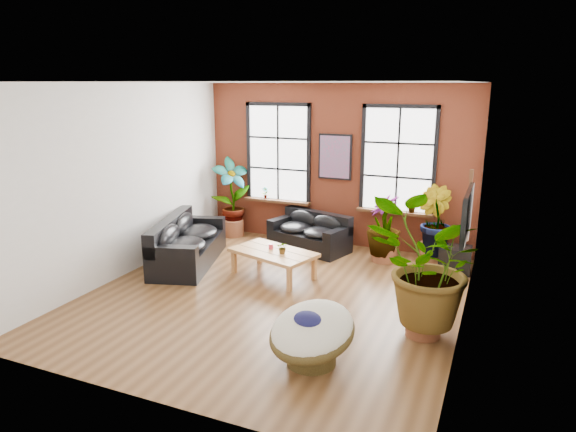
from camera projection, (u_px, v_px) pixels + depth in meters
name	position (u px, v px, depth m)	size (l,w,h in m)	color
room	(277.00, 193.00, 8.37)	(6.04, 6.54, 3.54)	brown
sofa_back	(310.00, 233.00, 11.06)	(1.88, 1.29, 0.79)	black
sofa_left	(186.00, 243.00, 10.15)	(1.59, 2.48, 0.91)	black
coffee_table	(273.00, 254.00, 9.45)	(1.73, 1.29, 0.59)	#C08145
papasan_chair	(312.00, 333.00, 6.49)	(1.43, 1.44, 0.83)	#503F1C
poster	(335.00, 157.00, 11.03)	(0.74, 0.06, 0.98)	black
tv_wall_unit	(467.00, 216.00, 7.71)	(0.13, 1.86, 1.20)	black
media_box	(455.00, 259.00, 9.74)	(0.60, 0.51, 0.49)	black
pot_back_left	(233.00, 228.00, 12.08)	(0.64, 0.64, 0.38)	brown
pot_back_right	(432.00, 252.00, 10.36)	(0.59, 0.59, 0.37)	brown
pot_right_wall	(423.00, 323.00, 7.28)	(0.61, 0.61, 0.36)	brown
pot_mid	(384.00, 252.00, 10.33)	(0.63, 0.63, 0.36)	brown
floor_plant_back_left	(232.00, 194.00, 11.91)	(0.89, 0.60, 1.69)	#103D12
floor_plant_back_right	(434.00, 221.00, 10.18)	(0.76, 0.61, 1.38)	#103D12
floor_plant_right_wall	(425.00, 267.00, 7.04)	(1.58, 1.37, 1.76)	#103D12
floor_plant_mid	(384.00, 225.00, 10.19)	(0.68, 0.68, 1.21)	#103D12
table_plant	(283.00, 248.00, 9.26)	(0.20, 0.18, 0.23)	#103D12
sill_plant_left	(265.00, 193.00, 11.84)	(0.14, 0.10, 0.27)	#103D12
sill_plant_right	(412.00, 206.00, 10.57)	(0.15, 0.15, 0.27)	#103D12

